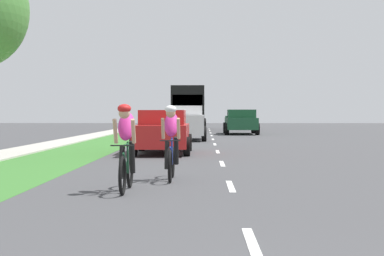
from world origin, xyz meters
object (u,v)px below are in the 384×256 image
Objects in this scene: cyclist_lead at (126,147)px; bus_black at (189,106)px; cyclist_trailing at (171,142)px; sedan_red at (163,131)px; suv_white at (186,122)px; pickup_dark_green at (241,122)px.

bus_black is (0.23, 39.01, 1.17)m from cyclist_lead.
cyclist_trailing reaches higher than sedan_red.
suv_white is at bearing 90.72° from cyclist_trailing.
bus_black is at bearing 90.75° from cyclist_trailing.
suv_white is (0.51, 10.13, 0.18)m from sedan_red.
cyclist_lead is 29.24m from pickup_dark_green.
cyclist_lead is 0.37× the size of suv_white.
bus_black is (0.26, 28.86, 1.21)m from sedan_red.
suv_white is at bearing -111.53° from pickup_dark_green.
pickup_dark_green is at bearing 83.28° from cyclist_trailing.
cyclist_trailing is 0.37× the size of suv_white.
suv_white reaches higher than pickup_dark_green.
cyclist_lead is at bearing -89.86° from sedan_red.
suv_white is at bearing 88.62° from cyclist_lead.
pickup_dark_green reaches higher than sedan_red.
suv_white reaches higher than cyclist_trailing.
cyclist_trailing is at bearing -96.72° from pickup_dark_green.
cyclist_trailing is 0.15× the size of bus_black.
cyclist_trailing is 0.40× the size of sedan_red.
sedan_red is at bearing 90.14° from cyclist_lead.
cyclist_lead and cyclist_trailing have the same top height.
suv_white reaches higher than sedan_red.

